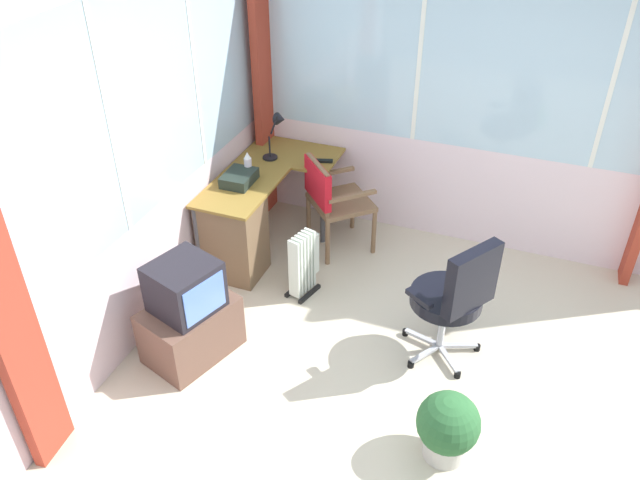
% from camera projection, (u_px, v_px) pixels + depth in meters
% --- Properties ---
extents(ground, '(5.12, 5.35, 0.06)m').
position_uv_depth(ground, '(431.00, 412.00, 4.23)').
color(ground, beige).
extents(north_window_panel, '(4.12, 0.07, 2.62)m').
position_uv_depth(north_window_panel, '(116.00, 178.00, 4.12)').
color(north_window_panel, silver).
rests_on(north_window_panel, ground).
extents(east_window_panel, '(0.07, 4.35, 2.62)m').
position_uv_depth(east_window_panel, '(506.00, 107.00, 5.08)').
color(east_window_panel, silver).
rests_on(east_window_panel, ground).
extents(curtain_corner, '(0.30, 0.07, 2.52)m').
position_uv_depth(curtain_corner, '(264.00, 84.00, 5.62)').
color(curtain_corner, '#A53726').
rests_on(curtain_corner, ground).
extents(desk, '(1.39, 0.83, 0.73)m').
position_uv_depth(desk, '(238.00, 228.00, 5.28)').
color(desk, olive).
rests_on(desk, ground).
extents(desk_lamp, '(0.23, 0.20, 0.40)m').
position_uv_depth(desk_lamp, '(278.00, 128.00, 5.48)').
color(desk_lamp, black).
rests_on(desk_lamp, desk).
extents(tv_remote, '(0.09, 0.16, 0.02)m').
position_uv_depth(tv_remote, '(324.00, 161.00, 5.53)').
color(tv_remote, black).
rests_on(tv_remote, desk).
extents(spray_bottle, '(0.06, 0.06, 0.22)m').
position_uv_depth(spray_bottle, '(248.00, 164.00, 5.28)').
color(spray_bottle, silver).
rests_on(spray_bottle, desk).
extents(paper_tray, '(0.31, 0.24, 0.09)m').
position_uv_depth(paper_tray, '(239.00, 178.00, 5.20)').
color(paper_tray, '#212C25').
rests_on(paper_tray, desk).
extents(wooden_armchair, '(0.68, 0.68, 0.87)m').
position_uv_depth(wooden_armchair, '(329.00, 194.00, 5.42)').
color(wooden_armchair, brown).
rests_on(wooden_armchair, ground).
extents(office_chair, '(0.62, 0.60, 1.00)m').
position_uv_depth(office_chair, '(456.00, 293.00, 4.28)').
color(office_chair, '#B7B7BF').
rests_on(office_chair, ground).
extents(tv_on_stand, '(0.75, 0.62, 0.79)m').
position_uv_depth(tv_on_stand, '(189.00, 315.00, 4.46)').
color(tv_on_stand, brown).
rests_on(tv_on_stand, ground).
extents(space_heater, '(0.33, 0.23, 0.56)m').
position_uv_depth(space_heater, '(304.00, 263.00, 5.07)').
color(space_heater, silver).
rests_on(space_heater, ground).
extents(potted_plant, '(0.38, 0.38, 0.48)m').
position_uv_depth(potted_plant, '(448.00, 426.00, 3.78)').
color(potted_plant, beige).
rests_on(potted_plant, ground).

